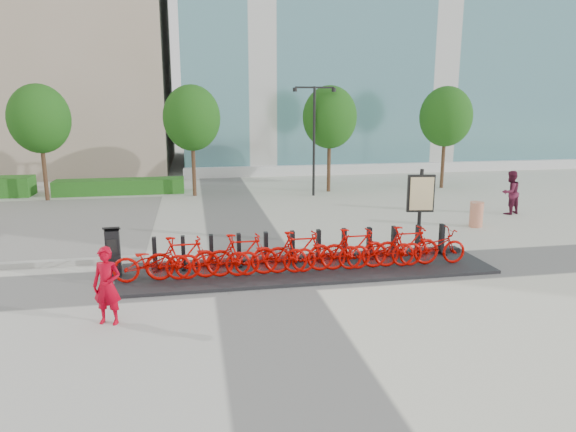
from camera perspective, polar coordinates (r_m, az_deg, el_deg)
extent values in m
plane|color=beige|center=(13.01, -3.14, -6.76)|extent=(120.00, 120.00, 0.00)
cube|color=#244D18|center=(25.91, -18.13, 3.14)|extent=(6.00, 1.20, 0.70)
cylinder|color=#4F382A|center=(25.18, -25.45, 4.94)|extent=(0.18, 0.18, 3.00)
ellipsoid|color=#245D13|center=(25.03, -25.91, 9.70)|extent=(2.60, 2.60, 2.99)
cylinder|color=#4F382A|center=(24.34, -10.45, 5.72)|extent=(0.18, 0.18, 3.00)
ellipsoid|color=#245D13|center=(24.19, -10.65, 10.66)|extent=(2.60, 2.60, 2.99)
cylinder|color=#4F382A|center=(25.21, 4.57, 6.11)|extent=(0.18, 0.18, 3.00)
ellipsoid|color=#245D13|center=(25.07, 4.65, 10.89)|extent=(2.60, 2.60, 2.99)
cylinder|color=#4F382A|center=(27.39, 16.85, 6.13)|extent=(0.18, 0.18, 3.00)
ellipsoid|color=#245D13|center=(27.26, 17.13, 10.51)|extent=(2.60, 2.60, 2.99)
cylinder|color=black|center=(23.91, 2.90, 8.20)|extent=(0.12, 0.12, 5.00)
cube|color=black|center=(23.75, 1.88, 14.09)|extent=(0.90, 0.08, 0.08)
cube|color=black|center=(23.96, 4.05, 14.06)|extent=(0.90, 0.08, 0.08)
cylinder|color=black|center=(23.65, 0.78, 13.86)|extent=(0.20, 0.20, 0.18)
cylinder|color=black|center=(24.07, 5.11, 13.79)|extent=(0.20, 0.20, 0.18)
cube|color=black|center=(13.49, 2.20, -5.85)|extent=(9.60, 2.40, 0.08)
imported|color=#BA0400|center=(12.73, -14.86, -4.93)|extent=(1.84, 0.64, 0.97)
imported|color=#BA0400|center=(12.68, -11.62, -4.59)|extent=(1.79, 0.50, 1.07)
imported|color=#BA0400|center=(12.69, -8.35, -4.68)|extent=(1.84, 0.64, 0.97)
imported|color=#BA0400|center=(12.72, -5.11, -4.31)|extent=(1.79, 0.50, 1.07)
imported|color=#BA0400|center=(12.82, -1.89, -4.38)|extent=(1.84, 0.64, 0.97)
imported|color=#BA0400|center=(12.93, 1.27, -3.99)|extent=(1.79, 0.50, 1.07)
imported|color=#BA0400|center=(13.11, 4.36, -4.03)|extent=(1.84, 0.64, 0.97)
imported|color=#BA0400|center=(13.29, 7.37, -3.63)|extent=(1.79, 0.50, 1.07)
imported|color=#BA0400|center=(13.54, 10.27, -3.66)|extent=(1.84, 0.64, 0.97)
imported|color=#BA0400|center=(13.79, 13.08, -3.26)|extent=(1.79, 0.50, 1.07)
imported|color=#BA0400|center=(14.11, 15.75, -3.28)|extent=(1.84, 0.64, 0.97)
cube|color=black|center=(13.32, -18.84, -3.95)|extent=(0.34, 0.30, 1.17)
cube|color=black|center=(13.16, -19.03, -1.33)|extent=(0.41, 0.35, 0.15)
cube|color=black|center=(13.12, -19.00, -3.17)|extent=(0.24, 0.03, 0.33)
imported|color=#B70016|center=(10.72, -19.46, -7.32)|extent=(0.66, 0.53, 1.56)
imported|color=#5B1830|center=(21.82, 23.46, 2.41)|extent=(1.00, 0.89, 1.71)
cylinder|color=#DF4A0C|center=(19.20, 20.19, 0.17)|extent=(0.56, 0.56, 0.89)
cylinder|color=black|center=(15.51, 14.43, 0.65)|extent=(0.11, 0.11, 2.41)
cube|color=black|center=(15.42, 14.53, 2.45)|extent=(0.80, 0.23, 1.10)
cube|color=beige|center=(15.36, 14.64, 2.40)|extent=(0.68, 0.12, 0.97)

